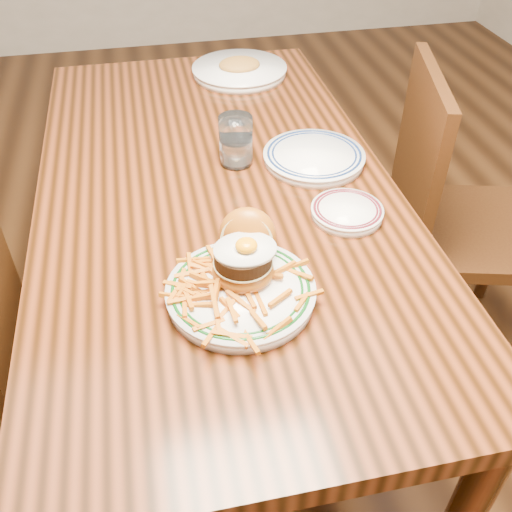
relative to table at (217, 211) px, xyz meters
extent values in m
plane|color=black|center=(0.00, 0.00, -0.66)|extent=(6.00, 6.00, 0.00)
cube|color=black|center=(0.00, 0.00, 0.06)|extent=(0.85, 1.60, 0.05)
cylinder|color=black|center=(-0.36, 0.74, -0.31)|extent=(0.07, 0.07, 0.70)
cylinder|color=black|center=(0.36, 0.74, -0.31)|extent=(0.07, 0.07, 0.70)
cylinder|color=#3A1F0C|center=(-0.54, -0.33, -0.47)|extent=(0.04, 0.04, 0.39)
cylinder|color=#3A1F0C|center=(-0.55, 0.01, -0.47)|extent=(0.04, 0.04, 0.39)
cube|color=#3A1F0C|center=(0.77, 0.04, -0.22)|extent=(0.53, 0.53, 0.04)
cube|color=#3A1F0C|center=(0.58, 0.09, 0.04)|extent=(0.14, 0.43, 0.47)
cylinder|color=#3A1F0C|center=(1.00, 0.17, -0.45)|extent=(0.04, 0.04, 0.43)
cylinder|color=#3A1F0C|center=(0.64, 0.27, -0.45)|extent=(0.04, 0.04, 0.43)
cylinder|color=#3A1F0C|center=(0.54, -0.09, -0.45)|extent=(0.04, 0.04, 0.43)
cylinder|color=white|center=(-0.01, -0.41, 0.10)|extent=(0.28, 0.28, 0.02)
cylinder|color=white|center=(-0.01, -0.41, 0.11)|extent=(0.28, 0.28, 0.01)
torus|color=#0B4110|center=(-0.01, -0.41, 0.11)|extent=(0.26, 0.26, 0.01)
torus|color=#0B4110|center=(-0.01, -0.41, 0.11)|extent=(0.24, 0.24, 0.01)
ellipsoid|color=#A24914|center=(0.00, -0.37, 0.13)|extent=(0.12, 0.12, 0.05)
cylinder|color=beige|center=(0.00, -0.37, 0.15)|extent=(0.11, 0.11, 0.00)
cylinder|color=black|center=(0.00, -0.37, 0.16)|extent=(0.11, 0.11, 0.03)
ellipsoid|color=silver|center=(0.00, -0.38, 0.18)|extent=(0.12, 0.10, 0.01)
ellipsoid|color=orange|center=(0.00, -0.38, 0.19)|extent=(0.04, 0.04, 0.02)
ellipsoid|color=#A24914|center=(0.02, -0.31, 0.16)|extent=(0.14, 0.13, 0.13)
cylinder|color=beige|center=(0.01, -0.33, 0.16)|extent=(0.11, 0.07, 0.10)
cylinder|color=white|center=(0.27, -0.20, 0.10)|extent=(0.16, 0.16, 0.02)
cylinder|color=white|center=(0.27, -0.20, 0.11)|extent=(0.16, 0.16, 0.01)
torus|color=#52121D|center=(0.27, -0.20, 0.11)|extent=(0.15, 0.15, 0.01)
torus|color=#52121D|center=(0.27, -0.20, 0.11)|extent=(0.14, 0.14, 0.01)
cube|color=silver|center=(0.28, -0.19, 0.11)|extent=(0.06, 0.09, 0.00)
cylinder|color=white|center=(0.26, 0.04, 0.10)|extent=(0.25, 0.25, 0.02)
cylinder|color=white|center=(0.26, 0.04, 0.11)|extent=(0.26, 0.26, 0.01)
torus|color=navy|center=(0.26, 0.04, 0.11)|extent=(0.24, 0.24, 0.01)
torus|color=navy|center=(0.26, 0.04, 0.11)|extent=(0.22, 0.22, 0.01)
cylinder|color=white|center=(0.07, 0.08, 0.15)|extent=(0.08, 0.08, 0.13)
cylinder|color=silver|center=(0.07, 0.08, 0.12)|extent=(0.07, 0.07, 0.06)
cylinder|color=white|center=(0.17, 0.61, 0.10)|extent=(0.30, 0.30, 0.02)
cylinder|color=white|center=(0.17, 0.61, 0.11)|extent=(0.31, 0.31, 0.01)
ellipsoid|color=#B17832|center=(0.17, 0.61, 0.12)|extent=(0.13, 0.11, 0.04)
camera|label=1|loc=(-0.14, -1.16, 0.85)|focal=40.00mm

